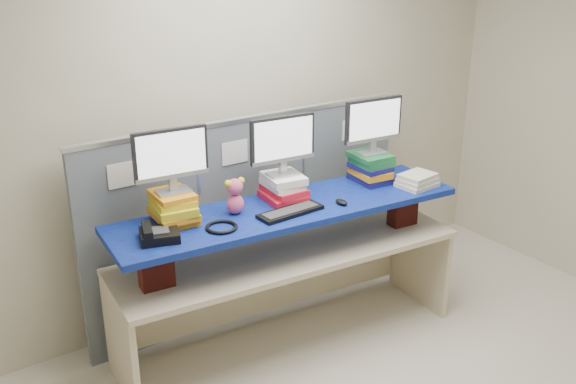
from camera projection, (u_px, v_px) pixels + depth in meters
room at (442, 219)px, 3.11m from camera, size 5.00×4.00×2.80m
cubicle_partition at (253, 217)px, 4.70m from camera, size 2.60×0.06×1.53m
desk at (288, 268)px, 4.36m from camera, size 2.44×0.90×0.72m
brick_pier_left at (156, 266)px, 3.79m from camera, size 0.21×0.13×0.27m
brick_pier_right at (403, 207)px, 4.64m from camera, size 0.21×0.13×0.27m
blue_board at (288, 209)px, 4.20m from camera, size 2.41×0.80×0.04m
book_stack_left at (174, 208)px, 3.92m from camera, size 0.27×0.33×0.20m
book_stack_center at (283, 188)px, 4.27m from camera, size 0.28×0.32×0.18m
book_stack_right at (371, 167)px, 4.59m from camera, size 0.27×0.31×0.21m
monitor_left at (171, 157)px, 3.80m from camera, size 0.46×0.15×0.40m
monitor_center at (283, 142)px, 4.15m from camera, size 0.46×0.15×0.40m
monitor_right at (373, 123)px, 4.47m from camera, size 0.46×0.15×0.40m
keyboard at (290, 212)px, 4.07m from camera, size 0.45×0.17×0.03m
mouse at (341, 202)px, 4.22m from camera, size 0.09×0.11×0.03m
desk_phone at (158, 234)px, 3.71m from camera, size 0.27×0.26×0.09m
headset at (222, 227)px, 3.86m from camera, size 0.21×0.21×0.02m
plush_toy at (235, 196)px, 4.04m from camera, size 0.14×0.10×0.24m
binder_stack at (417, 180)px, 4.51m from camera, size 0.28×0.24×0.09m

